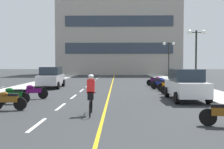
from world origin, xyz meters
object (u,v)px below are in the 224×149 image
object	(u,v)px
parked_car_near	(186,85)
motorcycle_9	(156,81)
motorcycle_4	(33,91)
motorcycle_7	(160,83)
motorcycle_5	(173,87)
cyclist_rider	(91,94)
motorcycle_2	(8,100)
motorcycle_3	(13,95)
motorcycle_6	(168,85)
parked_car_mid	(51,77)
street_lamp_far	(169,52)
motorcycle_8	(160,82)
street_lamp_mid	(196,45)

from	to	relation	value
parked_car_near	motorcycle_9	xyz separation A→B (m)	(-0.37, 10.08, -0.44)
motorcycle_4	motorcycle_7	world-z (taller)	same
motorcycle_5	motorcycle_7	world-z (taller)	same
cyclist_rider	motorcycle_7	bearing A→B (deg)	67.72
motorcycle_2	cyclist_rider	world-z (taller)	cyclist_rider
motorcycle_3	motorcycle_4	size ratio (longest dim) A/B	1.03
parked_car_near	motorcycle_6	distance (m)	5.29
parked_car_mid	motorcycle_9	xyz separation A→B (m)	(9.41, 2.27, -0.44)
parked_car_mid	cyclist_rider	xyz separation A→B (m)	(4.68, -12.33, -0.03)
street_lamp_far	motorcycle_8	bearing A→B (deg)	-105.37
street_lamp_mid	motorcycle_7	world-z (taller)	street_lamp_mid
motorcycle_9	motorcycle_2	bearing A→B (deg)	-122.36
motorcycle_6	motorcycle_9	size ratio (longest dim) A/B	0.99
motorcycle_5	motorcycle_6	size ratio (longest dim) A/B	1.01
motorcycle_5	motorcycle_8	bearing A→B (deg)	90.45
parked_car_near	motorcycle_6	size ratio (longest dim) A/B	2.49
street_lamp_mid	motorcycle_6	distance (m)	4.10
parked_car_mid	parked_car_near	bearing A→B (deg)	-38.65
parked_car_mid	motorcycle_3	bearing A→B (deg)	-88.33
motorcycle_7	motorcycle_4	bearing A→B (deg)	-142.39
street_lamp_mid	parked_car_mid	world-z (taller)	street_lamp_mid
parked_car_mid	motorcycle_9	distance (m)	9.69
motorcycle_7	cyclist_rider	xyz separation A→B (m)	(-4.70, -11.46, 0.41)
motorcycle_7	motorcycle_9	world-z (taller)	same
cyclist_rider	motorcycle_2	bearing A→B (deg)	166.02
street_lamp_far	motorcycle_9	bearing A→B (deg)	-109.20
motorcycle_4	street_lamp_far	bearing A→B (deg)	56.91
motorcycle_4	parked_car_near	bearing A→B (deg)	-1.99
motorcycle_5	motorcycle_7	bearing A→B (deg)	93.47
motorcycle_3	motorcycle_6	bearing A→B (deg)	36.09
motorcycle_2	motorcycle_6	world-z (taller)	same
motorcycle_3	motorcycle_4	xyz separation A→B (m)	(0.49, 1.90, 0.00)
parked_car_near	cyclist_rider	xyz separation A→B (m)	(-5.09, -4.51, -0.03)
motorcycle_3	cyclist_rider	bearing A→B (deg)	-33.61
motorcycle_4	motorcycle_7	size ratio (longest dim) A/B	0.99
motorcycle_2	motorcycle_9	world-z (taller)	same
street_lamp_mid	motorcycle_3	size ratio (longest dim) A/B	2.76
parked_car_near	motorcycle_4	xyz separation A→B (m)	(-9.01, 0.31, -0.44)
motorcycle_5	motorcycle_4	bearing A→B (deg)	-162.66
parked_car_near	motorcycle_5	bearing A→B (deg)	93.01
motorcycle_4	motorcycle_3	bearing A→B (deg)	-104.49
motorcycle_2	motorcycle_9	xyz separation A→B (m)	(8.63, 13.62, 0.00)
street_lamp_far	motorcycle_4	world-z (taller)	street_lamp_far
street_lamp_mid	cyclist_rider	distance (m)	13.42
motorcycle_3	motorcycle_7	world-z (taller)	same
parked_car_near	motorcycle_9	distance (m)	10.10
motorcycle_5	motorcycle_2	bearing A→B (deg)	-143.19
motorcycle_4	motorcycle_9	bearing A→B (deg)	48.51
motorcycle_2	motorcycle_8	world-z (taller)	same
street_lamp_mid	cyclist_rider	xyz separation A→B (m)	(-7.44, -10.83, -2.70)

